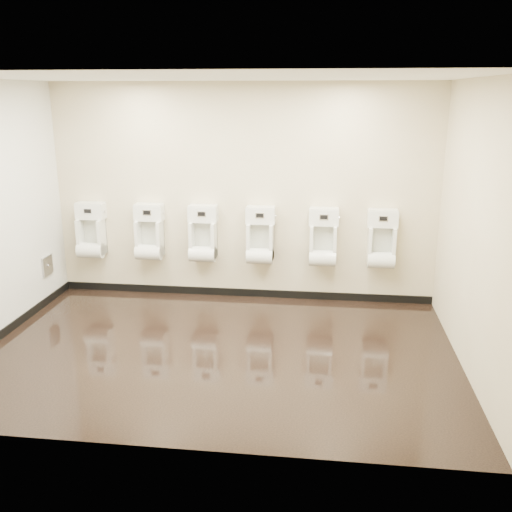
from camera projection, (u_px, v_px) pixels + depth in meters
The scene contains 14 objects.
ground at pixel (219, 351), 6.09m from camera, with size 5.00×3.50×0.00m, color black.
ceiling at pixel (214, 77), 5.31m from camera, with size 5.00×3.50×0.00m, color white.
back_wall at pixel (242, 194), 7.37m from camera, with size 5.00×0.02×2.80m, color beige.
front_wall at pixel (170, 277), 4.03m from camera, with size 5.00×0.02×2.80m, color beige.
right_wall at pixel (476, 230), 5.40m from camera, with size 0.02×3.50×2.80m, color beige.
skirting_back at pixel (243, 292), 7.73m from camera, with size 5.00×0.02×0.10m, color black.
skirting_left at pixel (0, 335), 6.37m from camera, with size 0.02×3.50×0.10m, color black.
access_panel at pixel (47, 266), 7.39m from camera, with size 0.04×0.25×0.25m.
urinal_0 at pixel (91, 234), 7.65m from camera, with size 0.39×0.29×0.72m.
urinal_1 at pixel (149, 236), 7.55m from camera, with size 0.39×0.29×0.72m.
urinal_2 at pixel (203, 238), 7.46m from camera, with size 0.39×0.29×0.72m.
urinal_3 at pixel (260, 240), 7.37m from camera, with size 0.39×0.29×0.72m.
urinal_4 at pixel (323, 241), 7.28m from camera, with size 0.39×0.29×0.72m.
urinal_5 at pixel (381, 243), 7.19m from camera, with size 0.39×0.29×0.72m.
Camera 1 is at (1.08, -5.48, 2.65)m, focal length 40.00 mm.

